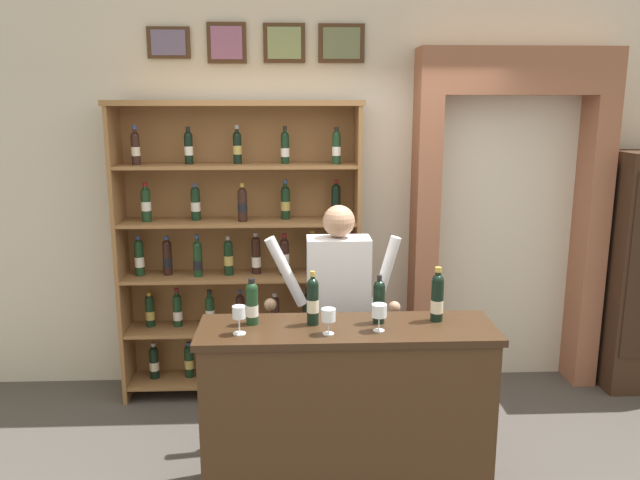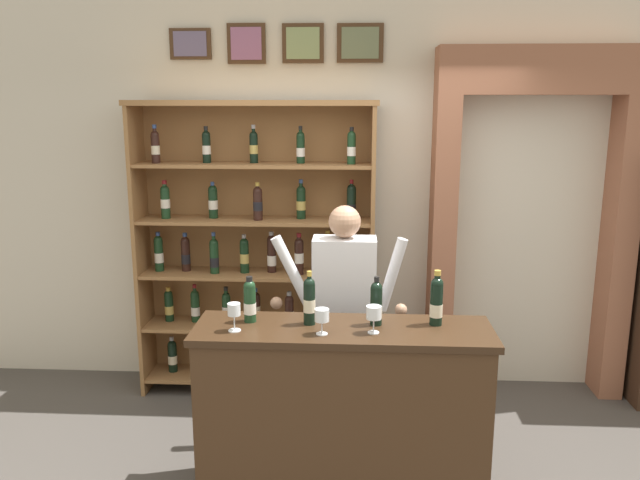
# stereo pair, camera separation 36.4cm
# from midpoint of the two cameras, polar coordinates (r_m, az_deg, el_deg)

# --- Properties ---
(back_wall) EXTENTS (12.00, 0.19, 3.24)m
(back_wall) POSITION_cam_midpoint_polar(r_m,az_deg,el_deg) (5.04, 4.56, 5.21)
(back_wall) COLOR beige
(back_wall) RESTS_ON ground
(wine_shelf) EXTENTS (1.83, 0.38, 2.26)m
(wine_shelf) POSITION_cam_midpoint_polar(r_m,az_deg,el_deg) (4.85, -3.60, -0.53)
(wine_shelf) COLOR olive
(wine_shelf) RESTS_ON ground
(archway_doorway) EXTENTS (1.49, 0.45, 2.64)m
(archway_doorway) POSITION_cam_midpoint_polar(r_m,az_deg,el_deg) (5.15, 20.23, 3.28)
(archway_doorway) COLOR #935B42
(archway_doorway) RESTS_ON ground
(tasting_counter) EXTENTS (1.66, 0.49, 1.03)m
(tasting_counter) POSITION_cam_midpoint_polar(r_m,az_deg,el_deg) (3.75, 4.90, -15.29)
(tasting_counter) COLOR #422B19
(tasting_counter) RESTS_ON ground
(shopkeeper) EXTENTS (0.89, 0.22, 1.61)m
(shopkeeper) POSITION_cam_midpoint_polar(r_m,az_deg,el_deg) (4.12, 4.77, -5.46)
(shopkeeper) COLOR #2D3347
(shopkeeper) RESTS_ON ground
(tasting_bottle_prosecco) EXTENTS (0.07, 0.07, 0.26)m
(tasting_bottle_prosecco) POSITION_cam_midpoint_polar(r_m,az_deg,el_deg) (3.59, -3.46, -5.50)
(tasting_bottle_prosecco) COLOR #19381E
(tasting_bottle_prosecco) RESTS_ON tasting_counter
(tasting_bottle_bianco) EXTENTS (0.07, 0.07, 0.31)m
(tasting_bottle_bianco) POSITION_cam_midpoint_polar(r_m,az_deg,el_deg) (3.54, 1.99, -5.49)
(tasting_bottle_bianco) COLOR black
(tasting_bottle_bianco) RESTS_ON tasting_counter
(tasting_bottle_brunello) EXTENTS (0.07, 0.07, 0.28)m
(tasting_bottle_brunello) POSITION_cam_midpoint_polar(r_m,az_deg,el_deg) (3.57, 8.02, -5.72)
(tasting_bottle_brunello) COLOR black
(tasting_bottle_brunello) RESTS_ON tasting_counter
(tasting_bottle_super_tuscan) EXTENTS (0.07, 0.07, 0.31)m
(tasting_bottle_super_tuscan) POSITION_cam_midpoint_polar(r_m,az_deg,el_deg) (3.62, 13.31, -5.37)
(tasting_bottle_super_tuscan) COLOR black
(tasting_bottle_super_tuscan) RESTS_ON tasting_counter
(wine_glass_center) EXTENTS (0.08, 0.08, 0.15)m
(wine_glass_center) POSITION_cam_midpoint_polar(r_m,az_deg,el_deg) (3.45, 7.91, -6.66)
(wine_glass_center) COLOR silver
(wine_glass_center) RESTS_ON tasting_counter
(wine_glass_left) EXTENTS (0.08, 0.08, 0.14)m
(wine_glass_left) POSITION_cam_midpoint_polar(r_m,az_deg,el_deg) (3.40, 3.26, -6.95)
(wine_glass_left) COLOR silver
(wine_glass_left) RESTS_ON tasting_counter
(wine_glass_right) EXTENTS (0.07, 0.07, 0.16)m
(wine_glass_right) POSITION_cam_midpoint_polar(r_m,az_deg,el_deg) (3.45, -4.76, -6.47)
(wine_glass_right) COLOR silver
(wine_glass_right) RESTS_ON tasting_counter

